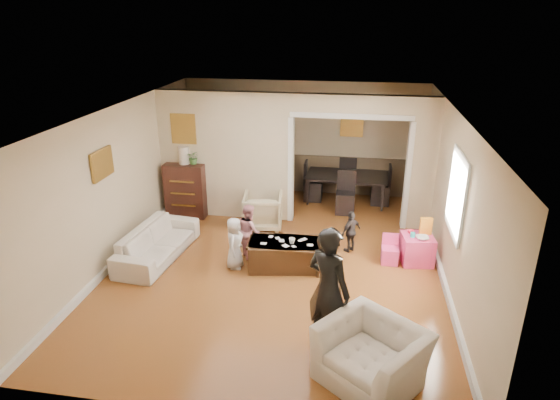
% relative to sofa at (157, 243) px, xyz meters
% --- Properties ---
extents(floor, '(7.00, 7.00, 0.00)m').
position_rel_sofa_xyz_m(floor, '(2.10, 0.22, -0.28)').
color(floor, '#955226').
rests_on(floor, ground).
extents(partition_left, '(2.75, 0.18, 2.60)m').
position_rel_sofa_xyz_m(partition_left, '(0.73, 2.02, 1.02)').
color(partition_left, beige).
rests_on(partition_left, ground).
extents(partition_right, '(0.55, 0.18, 2.60)m').
position_rel_sofa_xyz_m(partition_right, '(4.58, 2.02, 1.02)').
color(partition_right, beige).
rests_on(partition_right, ground).
extents(partition_header, '(2.22, 0.18, 0.35)m').
position_rel_sofa_xyz_m(partition_header, '(3.20, 2.02, 2.15)').
color(partition_header, beige).
rests_on(partition_header, partition_right).
extents(window_pane, '(0.03, 0.95, 1.10)m').
position_rel_sofa_xyz_m(window_pane, '(4.83, -0.18, 1.27)').
color(window_pane, white).
rests_on(window_pane, ground).
extents(framed_art_partition, '(0.45, 0.03, 0.55)m').
position_rel_sofa_xyz_m(framed_art_partition, '(-0.10, 1.92, 1.57)').
color(framed_art_partition, brown).
rests_on(framed_art_partition, partition_left).
extents(framed_art_sofa_wall, '(0.03, 0.55, 0.40)m').
position_rel_sofa_xyz_m(framed_art_sofa_wall, '(-0.61, -0.38, 1.52)').
color(framed_art_sofa_wall, brown).
extents(framed_art_alcove, '(0.45, 0.03, 0.55)m').
position_rel_sofa_xyz_m(framed_art_alcove, '(3.20, 3.66, 1.42)').
color(framed_art_alcove, brown).
extents(sofa, '(0.93, 1.97, 0.56)m').
position_rel_sofa_xyz_m(sofa, '(0.00, 0.00, 0.00)').
color(sofa, beige).
rests_on(sofa, ground).
extents(armchair_back, '(0.83, 0.85, 0.70)m').
position_rel_sofa_xyz_m(armchair_back, '(1.58, 1.53, 0.07)').
color(armchair_back, '#C6B089').
rests_on(armchair_back, ground).
extents(armchair_front, '(1.46, 1.43, 0.72)m').
position_rel_sofa_xyz_m(armchair_front, '(3.65, -2.48, 0.08)').
color(armchair_front, beige).
rests_on(armchair_front, ground).
extents(dresser, '(0.83, 0.47, 1.14)m').
position_rel_sofa_xyz_m(dresser, '(-0.11, 1.88, 0.29)').
color(dresser, black).
rests_on(dresser, ground).
extents(table_lamp, '(0.22, 0.22, 0.36)m').
position_rel_sofa_xyz_m(table_lamp, '(-0.11, 1.88, 1.04)').
color(table_lamp, beige).
rests_on(table_lamp, dresser).
extents(potted_plant, '(0.26, 0.23, 0.29)m').
position_rel_sofa_xyz_m(potted_plant, '(0.09, 1.88, 1.00)').
color(potted_plant, '#437534').
rests_on(potted_plant, dresser).
extents(coffee_table, '(1.33, 0.81, 0.47)m').
position_rel_sofa_xyz_m(coffee_table, '(2.28, 0.02, -0.04)').
color(coffee_table, '#341D10').
rests_on(coffee_table, ground).
extents(coffee_cup, '(0.12, 0.12, 0.10)m').
position_rel_sofa_xyz_m(coffee_cup, '(2.38, -0.03, 0.24)').
color(coffee_cup, silver).
rests_on(coffee_cup, coffee_table).
extents(play_table, '(0.58, 0.58, 0.49)m').
position_rel_sofa_xyz_m(play_table, '(4.46, 0.55, -0.03)').
color(play_table, '#FD4287').
rests_on(play_table, ground).
extents(cereal_box, '(0.21, 0.10, 0.30)m').
position_rel_sofa_xyz_m(cereal_box, '(4.58, 0.65, 0.37)').
color(cereal_box, yellow).
rests_on(cereal_box, play_table).
extents(cyan_cup, '(0.08, 0.08, 0.08)m').
position_rel_sofa_xyz_m(cyan_cup, '(4.36, 0.50, 0.26)').
color(cyan_cup, '#28CAC8').
rests_on(cyan_cup, play_table).
extents(toy_block, '(0.10, 0.09, 0.05)m').
position_rel_sofa_xyz_m(toy_block, '(4.34, 0.67, 0.24)').
color(toy_block, red).
rests_on(toy_block, play_table).
extents(play_bowl, '(0.24, 0.24, 0.05)m').
position_rel_sofa_xyz_m(play_bowl, '(4.51, 0.43, 0.24)').
color(play_bowl, white).
rests_on(play_bowl, play_table).
extents(dining_table, '(1.88, 1.14, 0.64)m').
position_rel_sofa_xyz_m(dining_table, '(3.16, 3.18, 0.04)').
color(dining_table, black).
rests_on(dining_table, ground).
extents(adult_person, '(0.74, 0.68, 1.70)m').
position_rel_sofa_xyz_m(adult_person, '(3.10, -1.94, 0.57)').
color(adult_person, black).
rests_on(adult_person, ground).
extents(child_kneel_a, '(0.29, 0.44, 0.90)m').
position_rel_sofa_xyz_m(child_kneel_a, '(1.43, -0.13, 0.17)').
color(child_kneel_a, silver).
rests_on(child_kneel_a, ground).
extents(child_kneel_b, '(0.55, 0.59, 0.96)m').
position_rel_sofa_xyz_m(child_kneel_b, '(1.58, 0.32, 0.20)').
color(child_kneel_b, '#C67C83').
rests_on(child_kneel_b, ground).
extents(child_toddler, '(0.44, 0.46, 0.77)m').
position_rel_sofa_xyz_m(child_toddler, '(3.33, 0.77, 0.11)').
color(child_toddler, black).
rests_on(child_toddler, ground).
extents(craft_papers, '(0.87, 0.42, 0.00)m').
position_rel_sofa_xyz_m(craft_papers, '(2.28, 0.02, 0.19)').
color(craft_papers, white).
rests_on(craft_papers, coffee_table).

